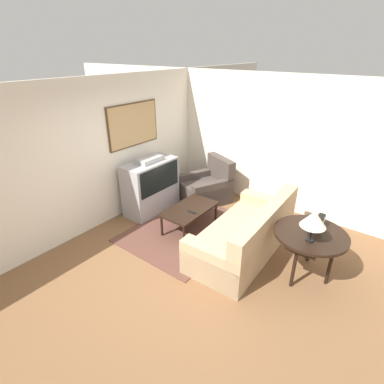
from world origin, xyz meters
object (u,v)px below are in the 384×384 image
coffee_table (190,210)px  table_lamp (314,219)px  console_table (311,237)px  tv (151,186)px  armchair (207,188)px  mantel_clock (320,222)px  couch (246,235)px

coffee_table → table_lamp: table_lamp is taller
table_lamp → console_table: bearing=11.2°
tv → table_lamp: 3.33m
armchair → coffee_table: bearing=-45.5°
coffee_table → mantel_clock: bearing=-83.3°
mantel_clock → armchair: bearing=70.4°
armchair → console_table: (-1.13, -2.58, 0.37)m
couch → table_lamp: 1.29m
console_table → coffee_table: bearing=91.7°
couch → table_lamp: table_lamp is taller
couch → coffee_table: bearing=-90.5°
table_lamp → couch: bearing=80.3°
console_table → mantel_clock: bearing=-12.2°
couch → mantel_clock: size_ratio=10.75×
coffee_table → table_lamp: size_ratio=2.36×
console_table → mantel_clock: mantel_clock is taller
tv → couch: size_ratio=0.53×
tv → armchair: size_ratio=0.94×
tv → table_lamp: size_ratio=2.57×
couch → console_table: couch is taller
couch → mantel_clock: (0.22, -1.02, 0.53)m
tv → coffee_table: size_ratio=1.09×
tv → console_table: bearing=-90.9°
armchair → tv: bearing=-97.1°
couch → armchair: size_ratio=1.78×
coffee_table → console_table: (0.06, -2.14, 0.26)m
tv → console_table: 3.24m
coffee_table → tv: bearing=84.1°
armchair → coffee_table: (-1.19, -0.44, 0.11)m
armchair → table_lamp: (-1.33, -2.62, 0.78)m
armchair → mantel_clock: (-0.93, -2.62, 0.54)m
armchair → table_lamp: bearing=-2.8°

